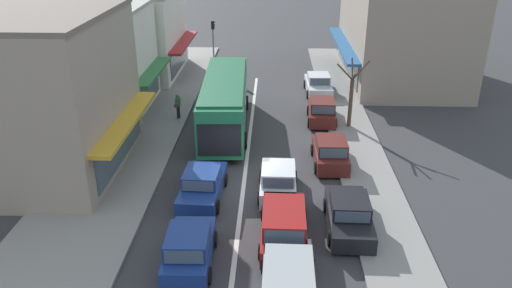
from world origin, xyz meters
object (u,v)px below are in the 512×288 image
(hatchback_behind_bus_mid, at_px, (278,181))
(traffic_light_downstreet, at_px, (213,37))
(wagon_queue_gap_filler, at_px, (284,225))
(parked_hatchback_kerb_third, at_px, (322,111))
(wagon_queue_far_back, at_px, (288,283))
(parked_sedan_kerb_front, at_px, (349,215))
(sedan_adjacent_lane_lead, at_px, (203,185))
(parked_hatchback_kerb_second, at_px, (330,152))
(parked_sedan_kerb_rear, at_px, (318,85))
(street_tree_right, at_px, (351,97))
(pedestrian_with_handbag_near, at_px, (178,105))
(city_bus, at_px, (225,99))
(hatchback_adjacent_lane_trail, at_px, (189,249))

(hatchback_behind_bus_mid, distance_m, traffic_light_downstreet, 21.94)
(wagon_queue_gap_filler, bearing_deg, parked_hatchback_kerb_third, 78.73)
(wagon_queue_far_back, height_order, parked_sedan_kerb_front, wagon_queue_far_back)
(parked_sedan_kerb_front, bearing_deg, sedan_adjacent_lane_lead, 160.61)
(hatchback_behind_bus_mid, height_order, parked_hatchback_kerb_second, same)
(sedan_adjacent_lane_lead, xyz_separation_m, parked_sedan_kerb_rear, (6.54, 15.67, 0.00))
(street_tree_right, distance_m, pedestrian_with_handbag_near, 10.93)
(wagon_queue_far_back, xyz_separation_m, parked_sedan_kerb_rear, (2.73, 22.44, -0.08))
(parked_hatchback_kerb_third, bearing_deg, street_tree_right, -31.25)
(sedan_adjacent_lane_lead, distance_m, parked_hatchback_kerb_third, 11.74)
(sedan_adjacent_lane_lead, distance_m, street_tree_right, 12.01)
(wagon_queue_far_back, xyz_separation_m, sedan_adjacent_lane_lead, (-3.81, 6.77, -0.08))
(hatchback_behind_bus_mid, relative_size, street_tree_right, 0.86)
(parked_hatchback_kerb_third, relative_size, parked_sedan_kerb_rear, 0.88)
(street_tree_right, relative_size, pedestrian_with_handbag_near, 2.65)
(city_bus, height_order, wagon_queue_gap_filler, city_bus)
(parked_sedan_kerb_rear, bearing_deg, wagon_queue_gap_filler, -98.50)
(wagon_queue_far_back, xyz_separation_m, street_tree_right, (4.14, 15.67, 1.28))
(parked_sedan_kerb_front, bearing_deg, traffic_light_downstreet, 109.28)
(traffic_light_downstreet, bearing_deg, wagon_queue_gap_filler, -77.24)
(street_tree_right, bearing_deg, city_bus, -177.46)
(wagon_queue_far_back, bearing_deg, hatchback_behind_bus_mid, 92.46)
(hatchback_adjacent_lane_trail, xyz_separation_m, sedan_adjacent_lane_lead, (-0.17, 4.93, -0.05))
(city_bus, bearing_deg, parked_hatchback_kerb_third, 12.30)
(pedestrian_with_handbag_near, bearing_deg, wagon_queue_gap_filler, -63.10)
(pedestrian_with_handbag_near, bearing_deg, wagon_queue_far_back, -67.93)
(hatchback_behind_bus_mid, bearing_deg, wagon_queue_gap_filler, -86.74)
(parked_sedan_kerb_rear, relative_size, traffic_light_downstreet, 1.01)
(parked_sedan_kerb_rear, bearing_deg, parked_hatchback_kerb_second, -91.37)
(city_bus, xyz_separation_m, parked_hatchback_kerb_third, (6.07, 1.32, -1.17))
(sedan_adjacent_lane_lead, distance_m, wagon_queue_gap_filler, 4.94)
(hatchback_behind_bus_mid, xyz_separation_m, traffic_light_downstreet, (-5.43, 21.15, 2.15))
(pedestrian_with_handbag_near, bearing_deg, street_tree_right, -4.65)
(parked_hatchback_kerb_second, distance_m, parked_hatchback_kerb_third, 6.19)
(city_bus, distance_m, parked_sedan_kerb_front, 12.53)
(parked_hatchback_kerb_second, xyz_separation_m, pedestrian_with_handbag_near, (-9.16, 6.09, 0.36))
(hatchback_behind_bus_mid, xyz_separation_m, sedan_adjacent_lane_lead, (-3.50, -0.49, -0.05))
(parked_sedan_kerb_front, distance_m, parked_sedan_kerb_rear, 17.94)
(hatchback_behind_bus_mid, distance_m, sedan_adjacent_lane_lead, 3.53)
(sedan_adjacent_lane_lead, xyz_separation_m, pedestrian_with_handbag_near, (-2.90, 9.79, 0.40))
(wagon_queue_gap_filler, relative_size, parked_sedan_kerb_rear, 1.06)
(parked_sedan_kerb_rear, relative_size, street_tree_right, 0.99)
(hatchback_behind_bus_mid, height_order, parked_sedan_kerb_rear, hatchback_behind_bus_mid)
(hatchback_adjacent_lane_trail, relative_size, pedestrian_with_handbag_near, 2.29)
(wagon_queue_far_back, relative_size, parked_hatchback_kerb_third, 1.20)
(city_bus, bearing_deg, parked_sedan_kerb_rear, 48.55)
(hatchback_behind_bus_mid, distance_m, pedestrian_with_handbag_near, 11.29)
(hatchback_behind_bus_mid, relative_size, wagon_queue_gap_filler, 0.82)
(wagon_queue_gap_filler, xyz_separation_m, parked_sedan_kerb_rear, (2.83, 18.93, -0.08))
(hatchback_behind_bus_mid, relative_size, parked_sedan_kerb_front, 0.88)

